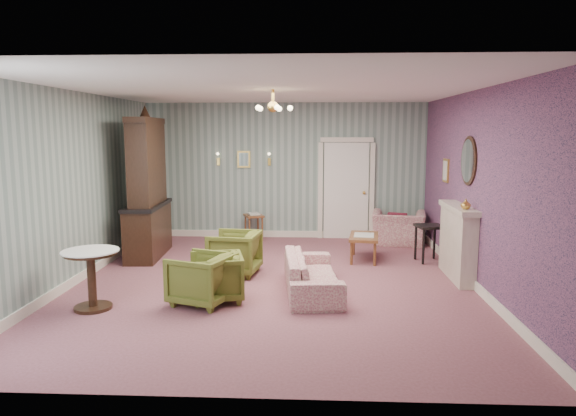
# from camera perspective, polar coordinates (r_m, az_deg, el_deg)

# --- Properties ---
(floor) EXTENTS (7.00, 7.00, 0.00)m
(floor) POSITION_cam_1_polar(r_m,az_deg,el_deg) (8.08, -1.57, -8.15)
(floor) COLOR #894F5B
(floor) RESTS_ON ground
(ceiling) EXTENTS (7.00, 7.00, 0.00)m
(ceiling) POSITION_cam_1_polar(r_m,az_deg,el_deg) (7.77, -1.66, 12.82)
(ceiling) COLOR white
(ceiling) RESTS_ON ground
(wall_back) EXTENTS (6.00, 0.00, 6.00)m
(wall_back) POSITION_cam_1_polar(r_m,az_deg,el_deg) (11.27, -0.26, 4.06)
(wall_back) COLOR slate
(wall_back) RESTS_ON ground
(wall_front) EXTENTS (6.00, 0.00, 6.00)m
(wall_front) POSITION_cam_1_polar(r_m,az_deg,el_deg) (4.35, -5.13, -2.89)
(wall_front) COLOR slate
(wall_front) RESTS_ON ground
(wall_left) EXTENTS (0.00, 7.00, 7.00)m
(wall_left) POSITION_cam_1_polar(r_m,az_deg,el_deg) (8.56, -22.08, 2.08)
(wall_left) COLOR slate
(wall_left) RESTS_ON ground
(wall_right) EXTENTS (0.00, 7.00, 7.00)m
(wall_right) POSITION_cam_1_polar(r_m,az_deg,el_deg) (8.13, 19.98, 1.89)
(wall_right) COLOR slate
(wall_right) RESTS_ON ground
(wall_right_floral) EXTENTS (0.00, 7.00, 7.00)m
(wall_right_floral) POSITION_cam_1_polar(r_m,az_deg,el_deg) (8.13, 19.88, 1.89)
(wall_right_floral) COLOR #AE5782
(wall_right_floral) RESTS_ON ground
(door) EXTENTS (1.12, 0.12, 2.16)m
(door) POSITION_cam_1_polar(r_m,az_deg,el_deg) (11.27, 6.35, 2.12)
(door) COLOR white
(door) RESTS_ON floor
(olive_chair_a) EXTENTS (0.89, 0.92, 0.75)m
(olive_chair_a) POSITION_cam_1_polar(r_m,az_deg,el_deg) (7.13, -9.40, -7.37)
(olive_chair_a) COLOR #5C6322
(olive_chair_a) RESTS_ON floor
(olive_chair_b) EXTENTS (0.79, 0.82, 0.71)m
(olive_chair_b) POSITION_cam_1_polar(r_m,az_deg,el_deg) (7.24, -7.86, -7.24)
(olive_chair_b) COLOR #5C6322
(olive_chair_b) RESTS_ON floor
(olive_chair_c) EXTENTS (0.80, 0.84, 0.77)m
(olive_chair_c) POSITION_cam_1_polar(r_m,az_deg,el_deg) (8.50, -5.87, -4.65)
(olive_chair_c) COLOR #5C6322
(olive_chair_c) RESTS_ON floor
(sofa_chintz) EXTENTS (0.71, 1.89, 0.72)m
(sofa_chintz) POSITION_cam_1_polar(r_m,az_deg,el_deg) (7.55, 2.65, -6.49)
(sofa_chintz) COLOR #9A3E56
(sofa_chintz) RESTS_ON floor
(wingback_chair) EXTENTS (1.13, 0.84, 0.90)m
(wingback_chair) POSITION_cam_1_polar(r_m,az_deg,el_deg) (10.91, 11.98, -1.55)
(wingback_chair) COLOR #9A3E56
(wingback_chair) RESTS_ON floor
(dresser) EXTENTS (0.64, 1.64, 2.69)m
(dresser) POSITION_cam_1_polar(r_m,az_deg,el_deg) (9.87, -15.18, 2.56)
(dresser) COLOR black
(dresser) RESTS_ON floor
(fireplace) EXTENTS (0.30, 1.40, 1.16)m
(fireplace) POSITION_cam_1_polar(r_m,az_deg,el_deg) (8.61, 18.02, -3.55)
(fireplace) COLOR beige
(fireplace) RESTS_ON floor
(mantel_vase) EXTENTS (0.15, 0.15, 0.15)m
(mantel_vase) POSITION_cam_1_polar(r_m,az_deg,el_deg) (8.11, 18.83, 0.39)
(mantel_vase) COLOR gold
(mantel_vase) RESTS_ON fireplace
(oval_mirror) EXTENTS (0.04, 0.76, 0.84)m
(oval_mirror) POSITION_cam_1_polar(r_m,az_deg,el_deg) (8.47, 19.06, 4.89)
(oval_mirror) COLOR white
(oval_mirror) RESTS_ON wall_right
(framed_print) EXTENTS (0.04, 0.34, 0.42)m
(framed_print) POSITION_cam_1_polar(r_m,az_deg,el_deg) (9.79, 16.85, 3.93)
(framed_print) COLOR gold
(framed_print) RESTS_ON wall_right
(coffee_table) EXTENTS (0.61, 0.95, 0.46)m
(coffee_table) POSITION_cam_1_polar(r_m,az_deg,el_deg) (9.49, 8.27, -4.29)
(coffee_table) COLOR brown
(coffee_table) RESTS_ON floor
(side_table_black) EXTENTS (0.52, 0.52, 0.66)m
(side_table_black) POSITION_cam_1_polar(r_m,az_deg,el_deg) (9.58, 15.14, -3.76)
(side_table_black) COLOR black
(side_table_black) RESTS_ON floor
(pedestal_table) EXTENTS (0.75, 0.75, 0.79)m
(pedestal_table) POSITION_cam_1_polar(r_m,az_deg,el_deg) (7.28, -20.63, -7.31)
(pedestal_table) COLOR black
(pedestal_table) RESTS_ON floor
(nesting_table) EXTENTS (0.50, 0.55, 0.60)m
(nesting_table) POSITION_cam_1_polar(r_m,az_deg,el_deg) (11.12, -3.76, -2.00)
(nesting_table) COLOR brown
(nesting_table) RESTS_ON floor
(gilt_mirror_back) EXTENTS (0.28, 0.06, 0.36)m
(gilt_mirror_back) POSITION_cam_1_polar(r_m,az_deg,el_deg) (11.30, -4.85, 5.31)
(gilt_mirror_back) COLOR gold
(gilt_mirror_back) RESTS_ON wall_back
(sconce_left) EXTENTS (0.16, 0.12, 0.30)m
(sconce_left) POSITION_cam_1_polar(r_m,az_deg,el_deg) (11.36, -7.63, 5.29)
(sconce_left) COLOR gold
(sconce_left) RESTS_ON wall_back
(sconce_right) EXTENTS (0.16, 0.12, 0.30)m
(sconce_right) POSITION_cam_1_polar(r_m,az_deg,el_deg) (11.22, -2.07, 5.32)
(sconce_right) COLOR gold
(sconce_right) RESTS_ON wall_back
(chandelier) EXTENTS (0.56, 0.56, 0.36)m
(chandelier) POSITION_cam_1_polar(r_m,az_deg,el_deg) (7.75, -1.65, 10.83)
(chandelier) COLOR gold
(chandelier) RESTS_ON ceiling
(burgundy_cushion) EXTENTS (0.41, 0.28, 0.39)m
(burgundy_cushion) POSITION_cam_1_polar(r_m,az_deg,el_deg) (10.75, 11.84, -1.54)
(burgundy_cushion) COLOR maroon
(burgundy_cushion) RESTS_ON wingback_chair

